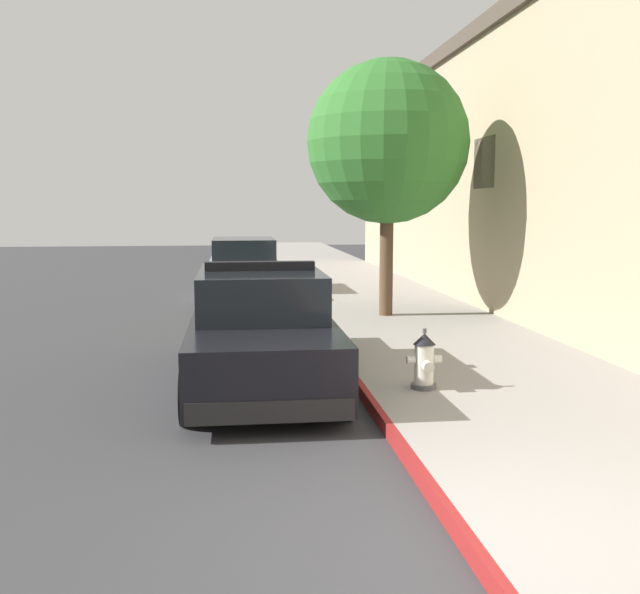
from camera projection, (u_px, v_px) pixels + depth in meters
name	position (u px, v px, depth m)	size (l,w,h in m)	color
ground_plane	(111.00, 333.00, 14.06)	(32.27, 60.00, 0.20)	#353538
sidewalk_pavement	(404.00, 319.00, 14.76)	(3.79, 60.00, 0.16)	gray
curb_painted_edge	(313.00, 321.00, 14.53)	(0.08, 60.00, 0.16)	maroon
storefront_building	(621.00, 169.00, 15.68)	(6.59, 27.93, 6.48)	tan
police_cruiser	(261.00, 330.00, 9.60)	(1.94, 4.84, 1.68)	black
parked_car_silver_ahead	(244.00, 269.00, 19.07)	(1.94, 4.84, 1.56)	#B2B5BA
fire_hydrant	(424.00, 361.00, 8.77)	(0.44, 0.40, 0.76)	#4C4C51
street_tree	(388.00, 143.00, 14.31)	(3.31, 3.31, 5.21)	brown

